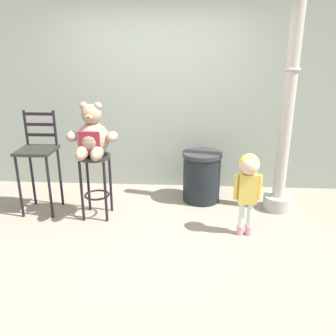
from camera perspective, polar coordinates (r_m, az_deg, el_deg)
The scene contains 8 objects.
ground_plane at distance 3.92m, azimuth -3.69°, elevation -11.58°, with size 24.00×24.00×0.00m, color gray.
building_wall at distance 5.13m, azimuth -1.65°, elevation 15.81°, with size 6.64×0.30×3.39m, color #949F92.
bar_stool_with_teddy at distance 4.31m, azimuth -11.52°, elevation -0.84°, with size 0.37×0.37×0.78m.
teddy_bear at distance 4.15m, azimuth -12.04°, elevation 4.89°, with size 0.59×0.53×0.61m.
child_walking at distance 3.85m, azimuth 12.73°, elevation -1.47°, with size 0.29×0.23×0.93m.
trash_bin at distance 4.76m, azimuth 5.40°, elevation -1.34°, with size 0.52×0.52×0.67m.
lamppost at distance 4.45m, azimuth 18.46°, elevation 7.91°, with size 0.35×0.35×3.01m.
bar_chair_empty at distance 4.60m, azimuth -20.03°, elevation 1.91°, with size 0.43×0.43×1.24m.
Camera 1 is at (0.45, -3.33, 2.01)m, focal length 38.12 mm.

